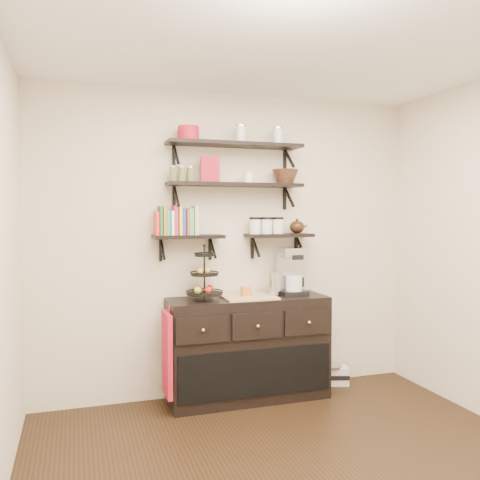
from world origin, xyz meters
name	(u,v)px	position (x,y,z in m)	size (l,w,h in m)	color
ceiling	(321,25)	(0.00, 0.00, 2.70)	(3.50, 3.50, 0.02)	white
back_wall	(231,245)	(0.00, 1.75, 1.35)	(3.50, 0.02, 2.70)	beige
shelf_top	(235,145)	(0.00, 1.62, 2.23)	(1.20, 0.27, 0.23)	black
shelf_mid	(235,185)	(0.00, 1.62, 1.88)	(1.20, 0.27, 0.23)	black
shelf_low_left	(188,237)	(-0.42, 1.63, 1.43)	(0.60, 0.25, 0.23)	black
shelf_low_right	(279,236)	(0.42, 1.63, 1.43)	(0.60, 0.25, 0.23)	black
cookbooks	(180,221)	(-0.49, 1.63, 1.57)	(0.40, 0.15, 0.26)	red
glass_canisters	(267,227)	(0.30, 1.63, 1.51)	(0.32, 0.10, 0.13)	silver
sideboard	(248,348)	(0.08, 1.51, 0.45)	(1.40, 0.50, 0.92)	black
fruit_stand	(205,282)	(-0.30, 1.52, 1.06)	(0.31, 0.31, 0.45)	black
candle	(246,291)	(0.06, 1.51, 0.96)	(0.08, 0.08, 0.08)	#B85F2A
coffee_maker	(292,272)	(0.51, 1.54, 1.10)	(0.24, 0.23, 0.43)	black
thermal_carafe	(274,284)	(0.32, 1.49, 1.01)	(0.11, 0.11, 0.22)	silver
apron	(167,354)	(-0.65, 1.41, 0.49)	(0.04, 0.29, 0.68)	maroon
radio	(331,374)	(0.96, 1.63, 0.09)	(0.35, 0.26, 0.19)	silver
recipe_box	(210,170)	(-0.23, 1.61, 2.01)	(0.16, 0.06, 0.22)	#AE1326
walnut_bowl	(285,177)	(0.47, 1.61, 1.96)	(0.24, 0.24, 0.13)	black
ramekins	(248,178)	(0.12, 1.61, 1.95)	(0.09, 0.09, 0.10)	white
teapot	(297,226)	(0.60, 1.63, 1.52)	(0.18, 0.14, 0.14)	black
red_pot	(188,133)	(-0.42, 1.61, 2.31)	(0.18, 0.18, 0.12)	#AE1326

